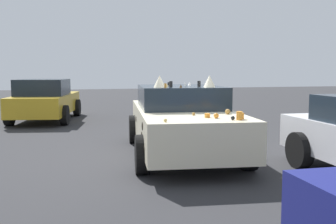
% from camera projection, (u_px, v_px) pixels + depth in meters
% --- Properties ---
extents(ground_plane, '(60.00, 60.00, 0.00)m').
position_uv_depth(ground_plane, '(182.00, 154.00, 8.07)').
color(ground_plane, '#2D2D30').
extents(art_car_decorated, '(4.83, 2.54, 1.66)m').
position_uv_depth(art_car_decorated, '(182.00, 119.00, 8.04)').
color(art_car_decorated, beige).
rests_on(art_car_decorated, ground).
extents(parked_sedan_far_left, '(4.38, 2.53, 1.46)m').
position_uv_depth(parked_sedan_far_left, '(45.00, 100.00, 13.44)').
color(parked_sedan_far_left, gold).
rests_on(parked_sedan_far_left, ground).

